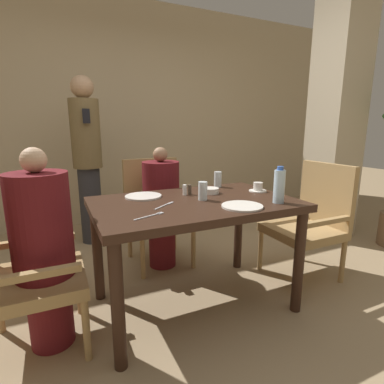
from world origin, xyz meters
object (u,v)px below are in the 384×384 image
diner_in_far_chair (161,207)px  bowl_small (211,191)px  chair_far_side (156,208)px  glass_tall_near (218,179)px  diner_in_left_chair (44,249)px  glass_tall_mid (203,191)px  plate_main_right (143,196)px  chair_left_side (15,269)px  water_bottle (279,186)px  chair_right_side (311,218)px  teacup_with_saucer (258,188)px  standing_host (87,156)px  plate_main_left (242,206)px

diner_in_far_chair → bowl_small: (0.20, -0.54, 0.23)m
chair_far_side → glass_tall_near: 0.70m
diner_in_left_chair → bowl_small: bearing=7.6°
glass_tall_mid → chair_far_side: bearing=93.8°
plate_main_right → bowl_small: (0.48, -0.09, 0.01)m
chair_left_side → chair_far_side: size_ratio=1.00×
water_bottle → glass_tall_near: (-0.10, 0.62, -0.05)m
chair_right_side → bowl_small: (-0.87, 0.15, 0.28)m
bowl_small → water_bottle: water_bottle is taller
glass_tall_near → chair_right_side: bearing=-25.6°
plate_main_right → teacup_with_saucer: (0.84, -0.18, 0.02)m
chair_left_side → chair_far_side: 1.36m
chair_left_side → bowl_small: bearing=6.7°
chair_right_side → standing_host: (-1.58, 1.57, 0.44)m
diner_in_left_chair → plate_main_left: (1.12, -0.27, 0.18)m
chair_right_side → standing_host: bearing=135.2°
diner_in_left_chair → chair_right_side: bearing=0.0°
plate_main_left → diner_in_left_chair: bearing=166.4°
diner_in_far_chair → chair_left_side: bearing=-147.4°
plate_main_right → water_bottle: water_bottle is taller
bowl_small → chair_far_side: bearing=106.4°
water_bottle → bowl_small: bearing=121.6°
teacup_with_saucer → water_bottle: 0.36m
teacup_with_saucer → glass_tall_near: (-0.19, 0.28, 0.03)m
bowl_small → glass_tall_near: glass_tall_near is taller
teacup_with_saucer → glass_tall_mid: (-0.50, -0.07, 0.03)m
chair_right_side → bowl_small: bearing=170.2°
chair_left_side → chair_far_side: (1.07, 0.84, 0.00)m
water_bottle → glass_tall_near: 0.63m
water_bottle → teacup_with_saucer: bearing=74.6°
chair_right_side → teacup_with_saucer: (-0.52, 0.06, 0.29)m
chair_far_side → standing_host: size_ratio=0.54×
diner_in_left_chair → glass_tall_near: 1.36m
chair_left_side → plate_main_right: size_ratio=3.75×
standing_host → diner_in_left_chair: bearing=-105.0°
bowl_small → glass_tall_mid: (-0.15, -0.16, 0.04)m
chair_left_side → diner_in_far_chair: 1.28m
chair_right_side → diner_in_far_chair: bearing=147.4°
diner_in_left_chair → glass_tall_mid: size_ratio=9.23×
chair_left_side → bowl_small: (1.28, 0.15, 0.28)m
standing_host → water_bottle: size_ratio=7.37×
chair_left_side → plate_main_left: 1.33m
water_bottle → chair_far_side: bearing=112.7°
chair_right_side → plate_main_right: (-1.36, 0.24, 0.27)m
glass_tall_mid → diner_in_far_chair: bearing=94.6°
plate_main_right → diner_in_left_chair: bearing=-159.3°
teacup_with_saucer → glass_tall_mid: 0.51m
teacup_with_saucer → standing_host: bearing=125.1°
plate_main_left → teacup_with_saucer: teacup_with_saucer is taller
plate_main_right → bowl_small: bowl_small is taller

